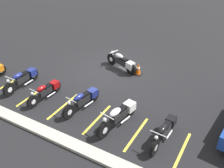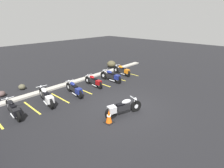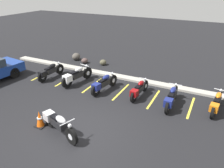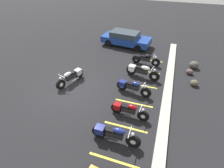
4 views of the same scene
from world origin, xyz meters
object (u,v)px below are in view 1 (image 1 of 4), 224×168
object	(u,v)px
motorcycle_silver_featured	(122,62)
parked_bike_1	(120,115)
traffic_cone	(138,69)
parked_bike_2	(83,100)
parked_bike_0	(165,131)
parked_bike_3	(46,91)
parked_bike_4	(23,79)

from	to	relation	value
motorcycle_silver_featured	parked_bike_1	world-z (taller)	parked_bike_1
traffic_cone	motorcycle_silver_featured	bearing A→B (deg)	-1.80
motorcycle_silver_featured	parked_bike_2	xyz separation A→B (m)	(-0.16, 3.90, -0.01)
motorcycle_silver_featured	parked_bike_2	size ratio (longest dim) A/B	0.99
parked_bike_0	parked_bike_3	size ratio (longest dim) A/B	1.06
parked_bike_0	parked_bike_4	distance (m)	7.26
parked_bike_3	parked_bike_4	bearing A→B (deg)	-92.98
parked_bike_2	parked_bike_4	world-z (taller)	parked_bike_4
motorcycle_silver_featured	traffic_cone	distance (m)	0.95
traffic_cone	parked_bike_2	bearing A→B (deg)	78.52
parked_bike_2	traffic_cone	xyz separation A→B (m)	(-0.78, -3.87, -0.12)
parked_bike_0	parked_bike_4	xyz separation A→B (m)	(7.26, -0.07, 0.02)
motorcycle_silver_featured	parked_bike_0	xyz separation A→B (m)	(-3.87, 3.99, -0.01)
parked_bike_4	traffic_cone	xyz separation A→B (m)	(-4.34, -3.89, -0.13)
parked_bike_3	parked_bike_0	bearing A→B (deg)	95.77
traffic_cone	parked_bike_3	bearing A→B (deg)	56.86
parked_bike_2	parked_bike_3	size ratio (longest dim) A/B	1.07
parked_bike_2	parked_bike_3	distance (m)	1.91
parked_bike_4	parked_bike_1	bearing A→B (deg)	88.44
parked_bike_3	traffic_cone	xyz separation A→B (m)	(-2.68, -4.10, -0.09)
parked_bike_1	traffic_cone	world-z (taller)	parked_bike_1
parked_bike_0	parked_bike_1	size ratio (longest dim) A/B	0.92
parked_bike_0	parked_bike_3	bearing A→B (deg)	-85.37
motorcycle_silver_featured	parked_bike_3	distance (m)	4.48
parked_bike_2	parked_bike_4	xyz separation A→B (m)	(3.55, 0.03, 0.01)
parked_bike_1	traffic_cone	bearing A→B (deg)	-154.53
parked_bike_2	motorcycle_silver_featured	bearing A→B (deg)	-168.62
motorcycle_silver_featured	parked_bike_1	xyz separation A→B (m)	(-2.02, 4.07, 0.03)
parked_bike_0	parked_bike_1	distance (m)	1.85
parked_bike_1	traffic_cone	size ratio (longest dim) A/B	3.33
parked_bike_0	parked_bike_1	bearing A→B (deg)	-84.45
motorcycle_silver_featured	parked_bike_1	size ratio (longest dim) A/B	0.91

